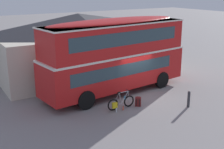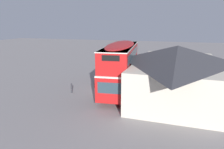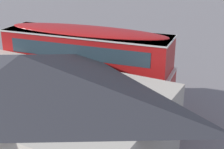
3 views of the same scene
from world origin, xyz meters
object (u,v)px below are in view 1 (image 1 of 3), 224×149
at_px(double_decker_bus, 116,53).
at_px(touring_bicycle, 120,103).
at_px(backpack_on_ground, 138,101).
at_px(kerb_bollard, 189,99).
at_px(water_bottle_red_squeeze, 123,108).
at_px(water_bottle_clear_plastic, 116,110).

xyz_separation_m(double_decker_bus, touring_bicycle, (-1.32, -2.50, -2.27)).
bearing_deg(backpack_on_ground, double_decker_bus, 85.55).
height_order(touring_bicycle, kerb_bollard, touring_bicycle).
height_order(backpack_on_ground, water_bottle_red_squeeze, backpack_on_ground).
distance_m(water_bottle_clear_plastic, kerb_bollard, 4.23).
height_order(double_decker_bus, backpack_on_ground, double_decker_bus).
distance_m(touring_bicycle, water_bottle_red_squeeze, 0.35).
bearing_deg(water_bottle_red_squeeze, double_decker_bus, 64.83).
distance_m(backpack_on_ground, kerb_bollard, 2.89).
relative_size(water_bottle_red_squeeze, kerb_bollard, 0.26).
bearing_deg(touring_bicycle, water_bottle_red_squeeze, -83.18).
height_order(double_decker_bus, water_bottle_red_squeeze, double_decker_bus).
bearing_deg(touring_bicycle, water_bottle_clear_plastic, -151.81).
bearing_deg(kerb_bollard, water_bottle_red_squeeze, 154.76).
bearing_deg(double_decker_bus, kerb_bollard, -63.83).
height_order(touring_bicycle, backpack_on_ground, touring_bicycle).
relative_size(touring_bicycle, backpack_on_ground, 3.08).
xyz_separation_m(double_decker_bus, kerb_bollard, (2.15, -4.37, -2.14)).
distance_m(double_decker_bus, water_bottle_red_squeeze, 3.95).
height_order(water_bottle_red_squeeze, kerb_bollard, kerb_bollard).
height_order(double_decker_bus, kerb_bollard, double_decker_bus).
xyz_separation_m(touring_bicycle, backpack_on_ground, (1.11, -0.20, -0.08)).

